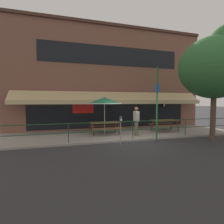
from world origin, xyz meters
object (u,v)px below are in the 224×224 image
object	(u,v)px
patio_umbrella_left	(105,101)
street_sign_pole	(157,104)
pedestrian_walking	(136,120)
street_tree_curbside	(218,64)
picnic_table_left	(105,125)
parking_meter_near	(121,122)
picnic_table_centre	(165,122)

from	to	relation	value
patio_umbrella_left	street_sign_pole	xyz separation A→B (m)	(2.21, -2.49, -0.16)
pedestrian_walking	street_tree_curbside	bearing A→B (deg)	-26.11
picnic_table_left	parking_meter_near	xyz separation A→B (m)	(0.17, -2.45, 0.44)
picnic_table_centre	patio_umbrella_left	size ratio (longest dim) A/B	0.76
picnic_table_centre	pedestrian_walking	xyz separation A→B (m)	(-2.59, -0.98, 0.35)
picnic_table_left	patio_umbrella_left	size ratio (longest dim) A/B	0.76
street_sign_pole	picnic_table_centre	bearing A→B (deg)	49.01
picnic_table_left	patio_umbrella_left	distance (m)	1.48
patio_umbrella_left	street_tree_curbside	distance (m)	6.63
picnic_table_left	street_sign_pole	distance (m)	3.49
patio_umbrella_left	parking_meter_near	xyz separation A→B (m)	(0.17, -2.57, -1.03)
street_sign_pole	parking_meter_near	bearing A→B (deg)	-177.53
picnic_table_left	parking_meter_near	bearing A→B (deg)	-86.08
parking_meter_near	picnic_table_left	bearing A→B (deg)	93.92
picnic_table_left	patio_umbrella_left	world-z (taller)	patio_umbrella_left
picnic_table_centre	street_sign_pole	size ratio (longest dim) A/B	0.46
picnic_table_left	pedestrian_walking	xyz separation A→B (m)	(1.67, -0.97, 0.35)
picnic_table_left	picnic_table_centre	bearing A→B (deg)	0.03
picnic_table_left	parking_meter_near	distance (m)	2.49
pedestrian_walking	parking_meter_near	distance (m)	2.10
pedestrian_walking	street_tree_curbside	size ratio (longest dim) A/B	0.27
picnic_table_left	street_tree_curbside	size ratio (longest dim) A/B	0.29
street_sign_pole	street_tree_curbside	xyz separation A→B (m)	(3.35, -0.52, 2.17)
picnic_table_left	street_tree_curbside	world-z (taller)	street_tree_curbside
pedestrian_walking	street_sign_pole	world-z (taller)	street_sign_pole
picnic_table_left	parking_meter_near	world-z (taller)	parking_meter_near
pedestrian_walking	street_sign_pole	xyz separation A→B (m)	(0.54, -1.39, 0.96)
picnic_table_centre	street_tree_curbside	xyz separation A→B (m)	(1.30, -2.89, 3.48)
pedestrian_walking	street_sign_pole	distance (m)	1.77
patio_umbrella_left	picnic_table_centre	bearing A→B (deg)	-1.67
picnic_table_left	patio_umbrella_left	bearing A→B (deg)	90.00
pedestrian_walking	parking_meter_near	world-z (taller)	pedestrian_walking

